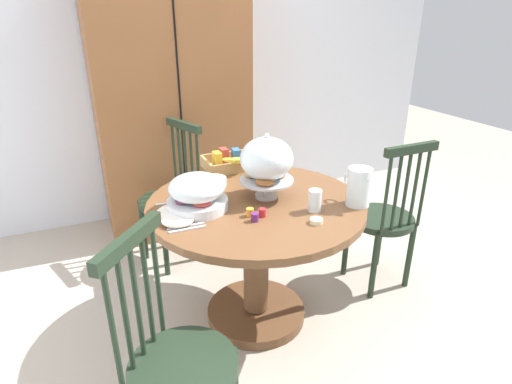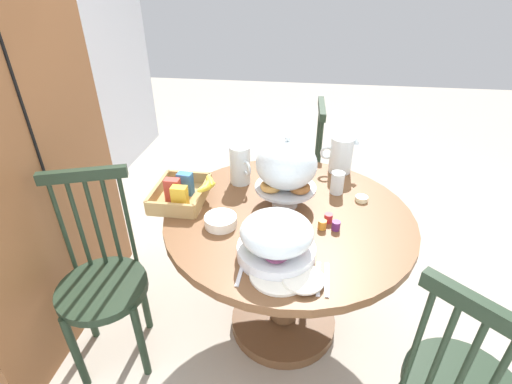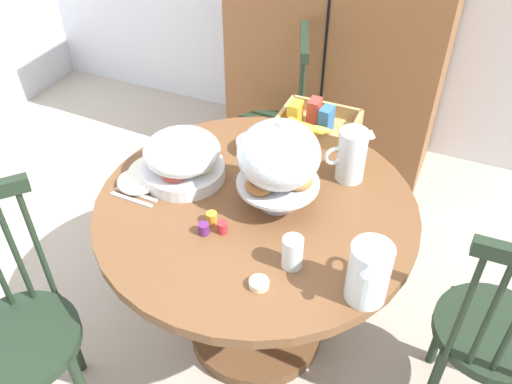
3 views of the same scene
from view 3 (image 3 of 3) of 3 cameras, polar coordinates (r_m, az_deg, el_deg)
The scene contains 21 objects.
ground_plane at distance 2.32m, azimuth 1.50°, elevation -18.22°, with size 10.00×10.00×0.00m, color #A89E8E.
dining_table at distance 2.02m, azimuth -0.00°, elevation -6.09°, with size 1.12×1.12×0.74m.
windsor_chair_near_window at distance 2.01m, azimuth 23.84°, elevation -13.91°, with size 0.40×0.40×0.97m.
windsor_chair_by_cabinet at distance 2.72m, azimuth 1.69°, elevation 6.18°, with size 0.43×0.43×0.97m.
windsor_chair_facing_door at distance 2.01m, azimuth -23.86°, elevation -13.71°, with size 0.47×0.47×0.97m.
pastry_stand_with_dome at distance 1.74m, azimuth 2.42°, elevation 3.64°, with size 0.28×0.28×0.34m.
fruit_platter_covered at distance 1.95m, azimuth -7.78°, elevation 3.61°, with size 0.30×0.30×0.18m.
orange_juice_pitcher at distance 1.95m, azimuth 10.02°, elevation 3.63°, with size 0.16×0.14×0.20m.
milk_pitcher at distance 1.55m, azimuth 11.80°, elevation -8.57°, with size 0.12×0.20×0.20m.
cereal_basket at distance 2.21m, azimuth 6.27°, elevation 7.31°, with size 0.32×0.30×0.12m.
china_plate_large at distance 2.02m, azimuth -10.35°, elevation 2.12°, with size 0.22×0.22×0.01m, color white.
china_plate_small at distance 1.98m, azimuth -12.32°, elevation 1.14°, with size 0.15×0.15×0.01m, color white.
cereal_bowl at distance 2.10m, azimuth -0.20°, elevation 4.94°, with size 0.14×0.14×0.04m, color white.
drinking_glass at distance 1.62m, azimuth 3.87°, elevation -6.41°, with size 0.06×0.06×0.11m, color silver.
butter_dish at distance 1.60m, azimuth 0.32°, elevation -9.66°, with size 0.06×0.06×0.02m, color beige.
jam_jar_strawberry at distance 1.75m, azimuth -3.57°, elevation -3.74°, with size 0.04×0.04×0.04m, color #B7282D.
jam_jar_apricot at distance 1.79m, azimuth -4.65°, elevation -2.66°, with size 0.04×0.04×0.04m, color orange.
jam_jar_grape at distance 1.75m, azimuth -5.56°, elevation -3.89°, with size 0.04×0.04×0.04m, color #5B2366.
table_knife at distance 1.94m, azimuth -12.57°, elevation -0.26°, with size 0.17×0.01×0.01m, color silver.
dinner_fork at distance 1.92m, azimuth -13.07°, elevation -0.79°, with size 0.17×0.01×0.01m, color silver.
soup_spoon at distance 2.12m, azimuth -8.29°, elevation 4.18°, with size 0.17×0.01×0.01m, color silver.
Camera 3 is at (0.43, -1.14, 1.97)m, focal length 37.79 mm.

